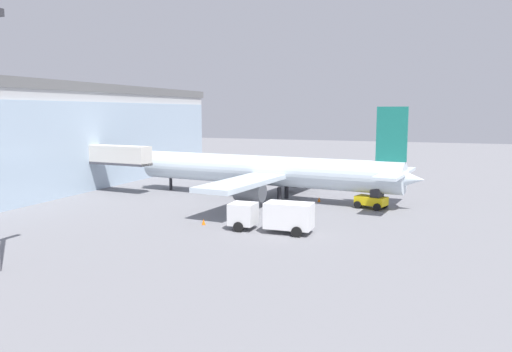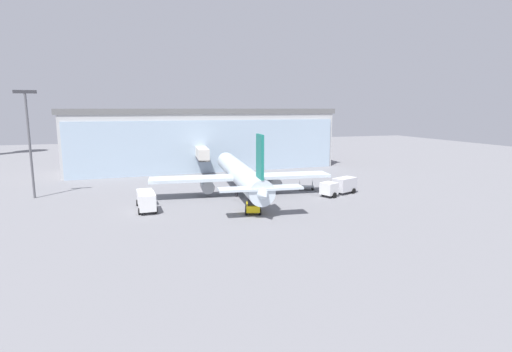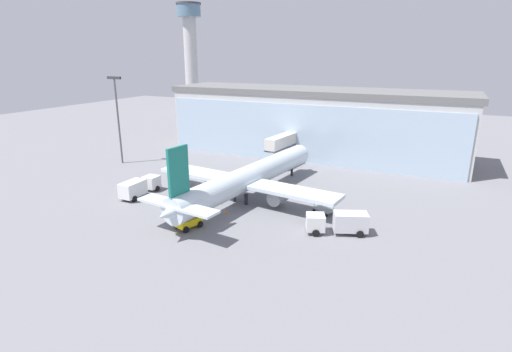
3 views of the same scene
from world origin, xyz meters
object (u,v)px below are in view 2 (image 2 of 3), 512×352
Objects in this scene: baggage_cart at (306,187)px; safety_cone_wingtip at (146,197)px; apron_light_mast at (29,134)px; jet_bridge at (202,154)px; airplane at (241,174)px; safety_cone_nose at (252,200)px; catering_truck at (146,200)px; fuel_truck at (340,186)px; pushback_tug at (253,206)px.

safety_cone_wingtip is (-27.20, 1.16, -0.23)m from baggage_cart.
safety_cone_wingtip is (16.75, -6.52, -9.86)m from apron_light_mast.
jet_bridge is 25.59m from baggage_cart.
airplane is 15.62m from safety_cone_wingtip.
baggage_cart is 5.84× the size of safety_cone_nose.
safety_cone_wingtip is at bearing -3.10° from catering_truck.
apron_light_mast is 30.66× the size of safety_cone_nose.
fuel_truck reaches higher than baggage_cart.
baggage_cart is at bearing -85.00° from airplane.
pushback_tug is at bearing 65.93° from baggage_cart.
airplane reaches higher than safety_cone_nose.
catering_truck is 0.97× the size of fuel_truck.
catering_truck is 13.32× the size of safety_cone_wingtip.
jet_bridge is at bearing 18.00° from pushback_tug.
jet_bridge is 3.19× the size of pushback_tug.
airplane is 12.22m from baggage_cart.
catering_truck is at bearing 117.34° from airplane.
catering_truck is at bearing -22.46° from fuel_truck.
catering_truck is 13.32× the size of safety_cone_nose.
safety_cone_nose is at bearing -25.17° from safety_cone_wingtip.
jet_bridge is 0.68× the size of apron_light_mast.
airplane is 10.26× the size of pushback_tug.
apron_light_mast is at bearing 50.15° from catering_truck.
safety_cone_wingtip is (-13.35, 13.43, -0.70)m from pushback_tug.
airplane reaches higher than safety_cone_wingtip.
baggage_cart is 27.22m from safety_cone_wingtip.
airplane is 16.55m from fuel_truck.
airplane is 5.02× the size of catering_truck.
baggage_cart is at bearing -2.44° from safety_cone_wingtip.
pushback_tug is 18.95m from safety_cone_wingtip.
apron_light_mast is at bearing 158.74° from safety_cone_wingtip.
baggage_cart is at bearing -80.06° from fuel_truck.
safety_cone_nose is (1.91, 6.27, -0.70)m from pushback_tug.
jet_bridge reaches higher than safety_cone_nose.
catering_truck is at bearing -92.44° from safety_cone_wingtip.
pushback_tug is at bearing -1.55° from fuel_truck.
airplane reaches higher than pushback_tug.
fuel_truck is 18.68m from pushback_tug.
apron_light_mast reaches higher than baggage_cart.
airplane is 11.46× the size of baggage_cart.
jet_bridge is 33.20m from pushback_tug.
safety_cone_nose is 1.00× the size of safety_cone_wingtip.
safety_cone_wingtip is at bearing 154.83° from safety_cone_nose.
apron_light_mast is 2.30× the size of catering_truck.
pushback_tug is (0.60, -32.99, -3.66)m from jet_bridge.
apron_light_mast is 50.02m from fuel_truck.
fuel_truck is (17.97, -26.16, -3.17)m from jet_bridge.
fuel_truck is (15.42, -5.71, -1.82)m from airplane.
catering_truck is (-15.60, -6.01, -1.82)m from airplane.
baggage_cart is (11.89, -0.26, -2.79)m from airplane.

